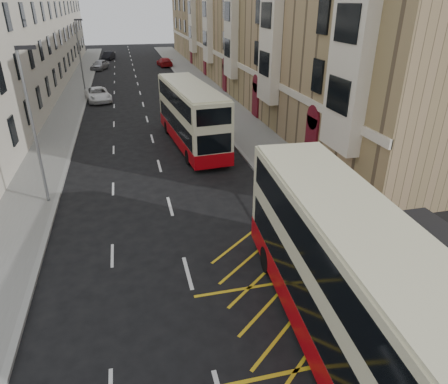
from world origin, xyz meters
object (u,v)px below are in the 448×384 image
object	(u,v)px
car_dark	(108,56)
pedestrian_mid	(425,241)
litter_bin	(385,298)
pedestrian_near	(404,256)
car_red	(165,62)
street_lamp_near	(33,120)
double_decker_rear	(191,116)
double_decker_front	(342,276)
pedestrian_far	(367,251)
car_silver	(100,65)
street_lamp_far	(80,52)
white_van	(98,94)

from	to	relation	value
car_dark	pedestrian_mid	bearing A→B (deg)	-65.50
litter_bin	pedestrian_near	distance (m)	2.40
litter_bin	car_red	world-z (taller)	car_red
street_lamp_near	double_decker_rear	size ratio (longest dim) A/B	0.69
car_dark	double_decker_front	bearing A→B (deg)	-70.21
pedestrian_far	car_red	world-z (taller)	pedestrian_far
pedestrian_far	car_red	distance (m)	58.28
pedestrian_near	double_decker_front	bearing A→B (deg)	-11.61
double_decker_front	pedestrian_near	xyz separation A→B (m)	(4.00, 2.13, -1.36)
car_silver	pedestrian_far	bearing A→B (deg)	-57.57
double_decker_front	litter_bin	xyz separation A→B (m)	(2.20, 0.59, -1.77)
street_lamp_near	pedestrian_far	world-z (taller)	street_lamp_near
street_lamp_near	street_lamp_far	xyz separation A→B (m)	(0.00, 30.00, 0.00)
pedestrian_mid	car_red	distance (m)	58.51
double_decker_rear	pedestrian_near	bearing A→B (deg)	-78.34
street_lamp_near	double_decker_rear	world-z (taller)	street_lamp_near
litter_bin	double_decker_rear	bearing A→B (deg)	100.23
street_lamp_far	pedestrian_far	xyz separation A→B (m)	(13.41, -39.56, -3.70)
street_lamp_near	double_decker_front	size ratio (longest dim) A/B	0.66
pedestrian_near	pedestrian_mid	distance (m)	1.67
street_lamp_near	pedestrian_near	distance (m)	18.17
litter_bin	car_red	size ratio (longest dim) A/B	0.20
double_decker_front	street_lamp_far	bearing A→B (deg)	107.78
litter_bin	car_red	bearing A→B (deg)	91.09
pedestrian_mid	pedestrian_far	distance (m)	2.60
street_lamp_near	car_silver	distance (m)	47.63
pedestrian_far	pedestrian_mid	bearing A→B (deg)	179.07
double_decker_rear	pedestrian_near	distance (m)	18.71
litter_bin	car_dark	xyz separation A→B (m)	(-10.40, 71.30, 0.07)
white_van	pedestrian_far	bearing A→B (deg)	-81.47
double_decker_rear	car_red	bearing A→B (deg)	81.87
street_lamp_near	car_red	distance (m)	50.20
double_decker_rear	car_red	xyz separation A→B (m)	(2.36, 41.16, -1.62)
double_decker_front	car_red	size ratio (longest dim) A/B	2.48
car_silver	car_red	distance (m)	10.47
pedestrian_near	pedestrian_mid	world-z (taller)	pedestrian_near
car_silver	car_dark	world-z (taller)	car_silver
litter_bin	pedestrian_far	size ratio (longest dim) A/B	0.62
double_decker_rear	pedestrian_near	world-z (taller)	double_decker_rear
street_lamp_far	pedestrian_near	xyz separation A→B (m)	(14.50, -40.36, -3.57)
double_decker_rear	pedestrian_mid	bearing A→B (deg)	-73.24
litter_bin	white_van	xyz separation A→B (m)	(-10.99, 36.65, 0.06)
street_lamp_far	car_red	size ratio (longest dim) A/B	1.64
pedestrian_far	pedestrian_near	bearing A→B (deg)	144.61
white_van	car_red	bearing A→B (deg)	57.37
pedestrian_near	car_silver	bearing A→B (deg)	-116.68
pedestrian_far	car_dark	size ratio (longest dim) A/B	0.35
street_lamp_near	double_decker_front	world-z (taller)	street_lamp_near
white_van	car_red	size ratio (longest dim) A/B	1.06
litter_bin	pedestrian_far	world-z (taller)	pedestrian_far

